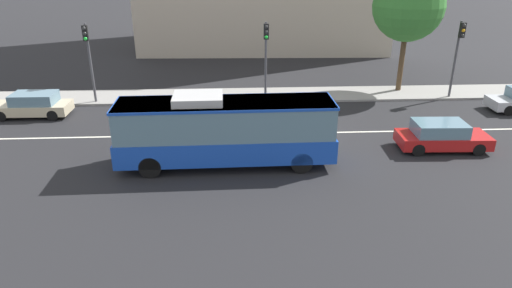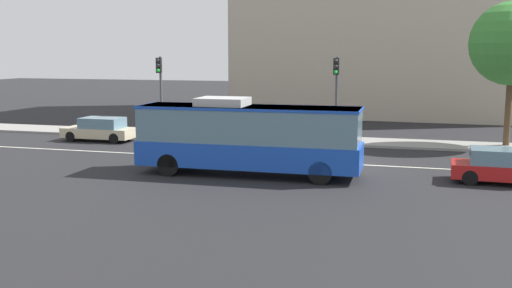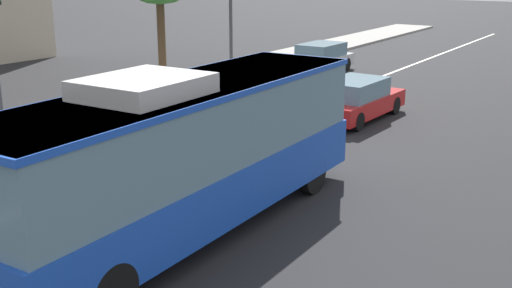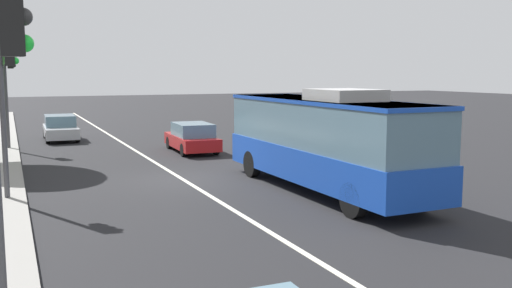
% 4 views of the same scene
% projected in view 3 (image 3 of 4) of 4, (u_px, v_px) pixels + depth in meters
% --- Properties ---
extents(ground_plane, '(160.00, 160.00, 0.00)m').
position_uv_depth(ground_plane, '(173.00, 156.00, 18.46)').
color(ground_plane, black).
extents(sidewalk_kerb, '(80.00, 3.23, 0.14)m').
position_uv_depth(sidewalk_kerb, '(18.00, 121.00, 22.16)').
color(sidewalk_kerb, gray).
rests_on(sidewalk_kerb, ground_plane).
extents(lane_centre_line, '(76.00, 0.16, 0.01)m').
position_uv_depth(lane_centre_line, '(173.00, 156.00, 18.45)').
color(lane_centre_line, silver).
rests_on(lane_centre_line, ground_plane).
extents(transit_bus, '(10.04, 2.66, 3.46)m').
position_uv_depth(transit_bus, '(187.00, 149.00, 12.83)').
color(transit_bus, '#1947B7').
rests_on(transit_bus, ground_plane).
extents(sedan_silver, '(4.53, 1.88, 1.46)m').
position_uv_depth(sedan_silver, '(320.00, 58.00, 31.89)').
color(sedan_silver, '#B7BABF').
rests_on(sedan_silver, ground_plane).
extents(sedan_red, '(4.56, 1.96, 1.46)m').
position_uv_depth(sedan_red, '(356.00, 99.00, 22.53)').
color(sedan_red, '#B21919').
rests_on(sedan_red, ground_plane).
extents(traffic_light_mid_block, '(0.32, 0.62, 5.20)m').
position_uv_depth(traffic_light_mid_block, '(233.00, 3.00, 29.56)').
color(traffic_light_mid_block, '#47474C').
rests_on(traffic_light_mid_block, ground_plane).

